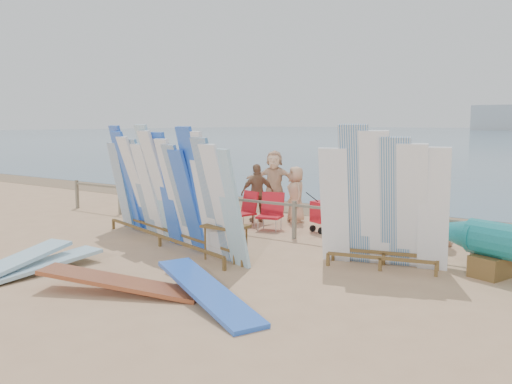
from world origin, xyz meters
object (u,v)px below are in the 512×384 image
Objects in this scene: flat_board_d at (208,303)px; beachgoer_8 at (436,208)px; flat_board_b at (33,274)px; beachgoer_1 at (168,180)px; main_surfboard_rack at (167,192)px; vendor_table at (226,241)px; beach_chair_left at (244,216)px; beachgoer_9 at (431,203)px; beachgoer_11 at (174,172)px; side_surfboard_rack at (383,205)px; beachgoer_6 at (296,194)px; beachgoer_0 at (159,185)px; stroller at (326,216)px; beachgoer_5 at (274,180)px; beachgoer_4 at (257,193)px; beachgoer_2 at (213,183)px; flat_board_a at (4,279)px; flat_board_c at (121,293)px; beach_chair_right at (270,219)px; beachgoer_extra_1 at (150,175)px.

flat_board_d is 1.62× the size of beachgoer_8.
beachgoer_1 is (-3.94, 7.65, 0.80)m from flat_board_b.
vendor_table is at bearing 8.58° from main_surfboard_rack.
main_surfboard_rack reaches higher than beach_chair_left.
beachgoer_9 is 0.96× the size of beachgoer_11.
side_surfboard_rack is (4.65, 0.87, 0.01)m from main_surfboard_rack.
beachgoer_8 is 10.98m from beachgoer_11.
vendor_table is at bearing -35.95° from beachgoer_6.
beachgoer_0 is (0.90, -1.36, 0.02)m from beachgoer_1.
stroller is 0.55× the size of beachgoer_5.
beachgoer_6 is (1.30, 7.16, 0.76)m from flat_board_b.
beach_chair_left is 0.90× the size of stroller.
beachgoer_4 is at bearing 88.23° from flat_board_b.
beachgoer_4 reaches higher than flat_board_d.
beachgoer_0 is (-8.33, -0.17, -0.01)m from beachgoer_8.
main_surfboard_rack is 3.12× the size of beachgoer_11.
flat_board_d is at bearing -107.31° from beachgoer_2.
beachgoer_11 is at bearing 109.92° from flat_board_a.
main_surfboard_rack is 3.64m from flat_board_c.
beachgoer_2 is at bearing -69.20° from beachgoer_4.
beach_chair_right is at bearing 88.27° from main_surfboard_rack.
vendor_table is at bearing -104.26° from beachgoer_2.
vendor_table is 3.62m from flat_board_b.
beachgoer_8 reaches higher than beachgoer_4.
beach_chair_right is 0.57× the size of beachgoer_0.
beachgoer_4 is (-0.89, 0.73, 0.52)m from beach_chair_right.
flat_board_b is 2.66× the size of stroller.
beachgoer_11 is at bearing 121.44° from flat_board_b.
flat_board_d is 1.69× the size of beachgoer_4.
beachgoer_0 is 3.83m from beachgoer_11.
beachgoer_8 reaches higher than beachgoer_1.
side_surfboard_rack is 7.42m from beachgoer_2.
beach_chair_left is at bearing -27.55° from beachgoer_8.
beachgoer_6 is at bearing -44.38° from beachgoer_8.
beachgoer_1 is 0.98× the size of beachgoer_0.
beachgoer_1 reaches higher than vendor_table.
beachgoer_11 is 1.11× the size of beachgoer_6.
vendor_table is 7.85m from beachgoer_1.
side_surfboard_rack is 1.51× the size of beachgoer_2.
flat_board_c is 5.98m from beach_chair_left.
beachgoer_1 is 0.95× the size of beachgoer_11.
beach_chair_left is at bearing -101.61° from beachgoer_9.
flat_board_b is 1.51× the size of beachgoer_2.
beachgoer_9 is at bearing 60.97° from main_surfboard_rack.
main_surfboard_rack is at bearing -179.72° from beachgoer_11.
beach_chair_right is 5.59m from beachgoer_1.
beach_chair_right reaches higher than flat_board_a.
stroller is 0.57× the size of beachgoer_2.
flat_board_a is 11.14m from beachgoer_11.
beachgoer_extra_1 reaches higher than beach_chair_left.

